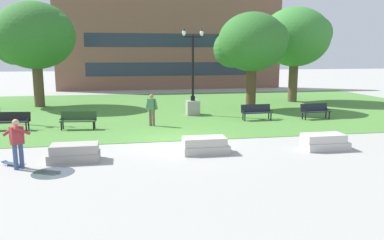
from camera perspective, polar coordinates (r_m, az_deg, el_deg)
The scene contains 18 objects.
ground_plane at distance 16.64m, azimuth -2.27°, elevation -3.28°, with size 140.00×140.00×0.00m, color #A3A09B.
grass_lawn at distance 26.40m, azimuth -5.32°, elevation 1.71°, with size 40.00×20.00×0.02m, color #4C8438.
concrete_block_center at distance 14.21m, azimuth -17.47°, elevation -4.81°, with size 1.80×0.90×0.64m.
concrete_block_left at distance 14.65m, azimuth 1.99°, elevation -3.90°, with size 1.80×0.90×0.64m.
concrete_block_right at distance 16.14m, azimuth 19.51°, elevation -3.17°, with size 1.82×0.90×0.64m.
person_skateboarder at distance 13.81m, azimuth -25.10°, elevation -2.88°, with size 0.89×0.57×1.71m.
skateboard at distance 14.41m, azimuth -25.53°, elevation -6.05°, with size 0.95×0.75×0.14m.
puddle at distance 13.17m, azimuth -20.40°, elevation -7.54°, with size 1.37×1.37×0.01m, color #47515B.
park_bench_near_left at distance 21.01m, azimuth -25.79°, elevation 0.02°, with size 1.85×0.75×0.90m.
park_bench_near_right at distance 22.09m, azimuth 9.79°, elevation 1.34°, with size 1.82×0.59×0.90m.
park_bench_far_left at distance 23.32m, azimuth 18.25°, elevation 1.44°, with size 1.84×0.71×0.90m.
park_bench_far_right at distance 19.97m, azimuth -16.93°, elevation 0.12°, with size 1.85×0.72×0.90m.
lamp_post_left at distance 23.55m, azimuth 0.12°, elevation 3.39°, with size 1.32×0.80×5.32m.
tree_far_left at distance 29.34m, azimuth -22.93°, elevation 11.62°, with size 5.83×5.55×7.44m.
tree_near_right at distance 31.07m, azimuth 15.30°, elevation 11.96°, with size 5.67×5.40×7.39m.
tree_near_left at distance 26.02m, azimuth 9.04°, elevation 11.51°, with size 4.86×4.63×6.56m.
person_bystander_near_lawn at distance 20.02m, azimuth -6.15°, elevation 1.82°, with size 0.66×0.65×1.71m.
building_facade_distant at distance 40.89m, azimuth -3.04°, elevation 12.33°, with size 24.20×1.03×10.88m.
Camera 1 is at (-2.25, -16.03, 3.86)m, focal length 35.00 mm.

